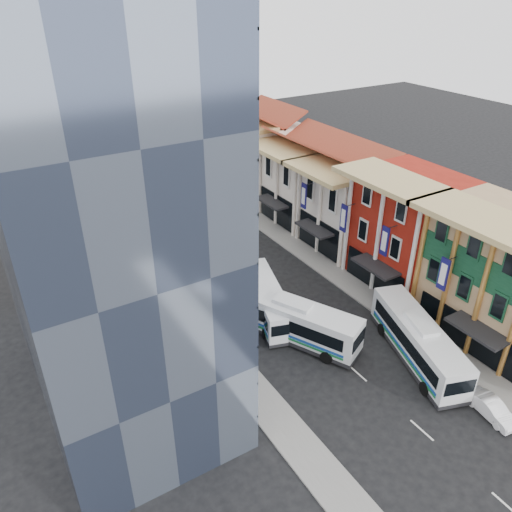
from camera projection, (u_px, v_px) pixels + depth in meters
ground at (432, 440)px, 35.74m from camera, size 200.00×200.00×0.00m
sidewalk_right at (332, 271)px, 55.91m from camera, size 3.00×90.00×0.15m
sidewalk_left at (194, 318)px, 48.23m from camera, size 3.00×90.00×0.15m
shophouse_tan at (512, 283)px, 42.83m from camera, size 8.00×14.00×12.00m
shophouse_red at (408, 229)px, 51.76m from camera, size 8.00×10.00×12.00m
shophouse_cream_near at (347, 207)px, 59.32m from camera, size 8.00×9.00×10.00m
shophouse_cream_mid at (303, 183)px, 66.01m from camera, size 8.00×9.00×10.00m
shophouse_cream_far at (261, 158)px, 73.58m from camera, size 8.00×12.00×11.00m
office_tower at (88, 206)px, 34.81m from camera, size 12.00×26.00×30.00m
office_block_far at (54, 199)px, 56.31m from camera, size 10.00×18.00×14.00m
bus_left_near at (293, 319)px, 44.82m from camera, size 8.26×12.73×4.08m
bus_left_far at (267, 299)px, 48.17m from camera, size 5.66×11.22×3.51m
bus_right at (418, 340)px, 42.37m from camera, size 6.66×12.66×3.97m
sedan_right at (492, 409)px, 37.40m from camera, size 1.97×4.30×1.37m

